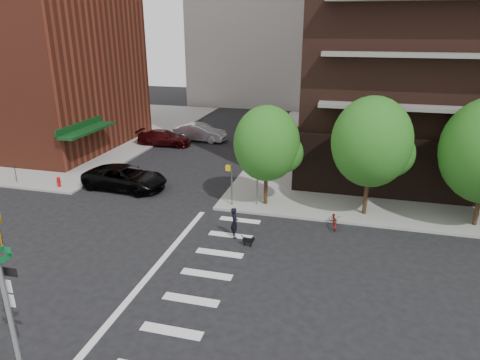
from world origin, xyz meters
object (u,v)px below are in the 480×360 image
object	(u,v)px
fire_hydrant	(59,181)
parked_car_maroon	(164,138)
dog_walker	(235,223)
traffic_signal	(10,313)
parked_car_black	(125,178)
scooter	(335,220)
parked_car_silver	(200,132)

from	to	relation	value
fire_hydrant	parked_car_maroon	bearing A→B (deg)	79.62
parked_car_maroon	dog_walker	bearing A→B (deg)	-149.84
traffic_signal	fire_hydrant	xyz separation A→B (m)	(-10.03, 15.29, -2.15)
fire_hydrant	parked_car_black	size ratio (longest dim) A/B	0.12
fire_hydrant	traffic_signal	bearing A→B (deg)	-56.74
fire_hydrant	dog_walker	size ratio (longest dim) A/B	0.43
scooter	dog_walker	world-z (taller)	dog_walker
parked_car_black	parked_car_silver	xyz separation A→B (m)	(0.53, 13.85, 0.04)
fire_hydrant	parked_car_silver	xyz separation A→B (m)	(5.00, 15.05, 0.30)
parked_car_silver	dog_walker	bearing A→B (deg)	-152.03
fire_hydrant	parked_car_black	xyz separation A→B (m)	(4.47, 1.20, 0.26)
traffic_signal	parked_car_silver	distance (m)	30.81
parked_car_black	parked_car_maroon	size ratio (longest dim) A/B	1.16
traffic_signal	parked_car_maroon	distance (m)	28.97
scooter	dog_walker	size ratio (longest dim) A/B	0.97
scooter	fire_hydrant	bearing A→B (deg)	168.30
traffic_signal	parked_car_maroon	bearing A→B (deg)	105.52
parked_car_black	dog_walker	distance (m)	10.59
fire_hydrant	dog_walker	xyz separation A→B (m)	(13.75, -3.91, 0.30)
traffic_signal	parked_car_maroon	xyz separation A→B (m)	(-7.73, 27.85, -1.96)
traffic_signal	scooter	size ratio (longest dim) A/B	3.63
parked_car_maroon	scooter	size ratio (longest dim) A/B	3.07
traffic_signal	dog_walker	world-z (taller)	traffic_signal
parked_car_black	scooter	distance (m)	14.61
fire_hydrant	dog_walker	distance (m)	14.30
parked_car_maroon	parked_car_black	bearing A→B (deg)	-173.82
traffic_signal	parked_car_silver	size ratio (longest dim) A/B	1.16
scooter	parked_car_maroon	bearing A→B (deg)	132.33
dog_walker	parked_car_black	bearing A→B (deg)	36.79
parked_car_maroon	parked_car_silver	size ratio (longest dim) A/B	0.98
parked_car_maroon	dog_walker	size ratio (longest dim) A/B	2.98
fire_hydrant	scooter	distance (m)	18.91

